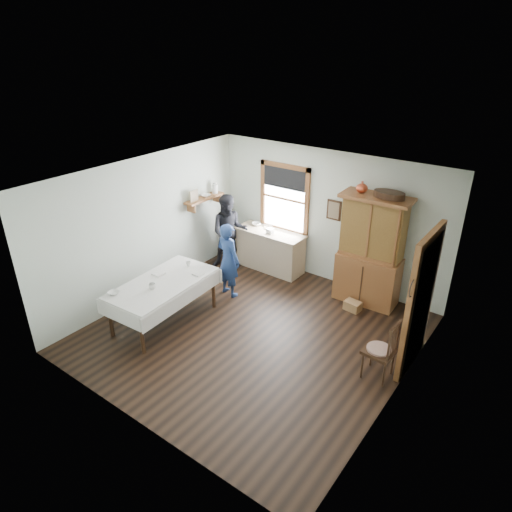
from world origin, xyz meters
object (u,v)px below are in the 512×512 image
at_px(work_counter, 270,250).
at_px(china_hutch, 370,251).
at_px(spindle_chair, 380,349).
at_px(wicker_basket, 353,306).
at_px(pail, 340,288).
at_px(woman_blue, 228,262).
at_px(figure_dark, 229,234).
at_px(dining_table, 164,302).

height_order(work_counter, china_hutch, china_hutch).
height_order(spindle_chair, wicker_basket, spindle_chair).
height_order(china_hutch, pail, china_hutch).
distance_m(work_counter, pail, 1.77).
xyz_separation_m(spindle_chair, woman_blue, (-3.32, 0.56, 0.19)).
bearing_deg(woman_blue, work_counter, -82.27).
height_order(pail, figure_dark, figure_dark).
xyz_separation_m(wicker_basket, figure_dark, (-2.97, 0.04, 0.67)).
bearing_deg(work_counter, spindle_chair, -29.66).
bearing_deg(wicker_basket, dining_table, -137.88).
bearing_deg(dining_table, spindle_chair, 13.10).
bearing_deg(woman_blue, spindle_chair, 179.20).
height_order(dining_table, pail, dining_table).
bearing_deg(spindle_chair, dining_table, -163.09).
height_order(work_counter, wicker_basket, work_counter).
relative_size(wicker_basket, figure_dark, 0.20).
bearing_deg(woman_blue, china_hutch, -140.51).
relative_size(pail, wicker_basket, 0.93).
bearing_deg(woman_blue, wicker_basket, -149.25).
bearing_deg(pail, woman_blue, -144.31).
relative_size(china_hutch, woman_blue, 1.53).
height_order(wicker_basket, figure_dark, figure_dark).
distance_m(wicker_basket, woman_blue, 2.48).
distance_m(dining_table, figure_dark, 2.41).
relative_size(dining_table, spindle_chair, 1.98).
distance_m(china_hutch, figure_dark, 3.06).
bearing_deg(wicker_basket, woman_blue, -158.01).
bearing_deg(woman_blue, figure_dark, -42.95).
distance_m(pail, woman_blue, 2.25).
xyz_separation_m(work_counter, wicker_basket, (2.21, -0.47, -0.35)).
xyz_separation_m(dining_table, figure_dark, (-0.42, 2.34, 0.37)).
bearing_deg(pail, wicker_basket, -38.59).
bearing_deg(pail, dining_table, -127.96).
relative_size(spindle_chair, pail, 3.58).
xyz_separation_m(china_hutch, dining_table, (-2.59, -2.76, -0.66)).
bearing_deg(wicker_basket, china_hutch, 84.83).
height_order(dining_table, woman_blue, woman_blue).
xyz_separation_m(work_counter, dining_table, (-0.34, -2.78, -0.04)).
xyz_separation_m(pail, wicker_basket, (0.46, -0.37, -0.05)).
distance_m(dining_table, woman_blue, 1.47).
bearing_deg(spindle_chair, figure_dark, 163.55).
bearing_deg(woman_blue, pail, -135.55).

